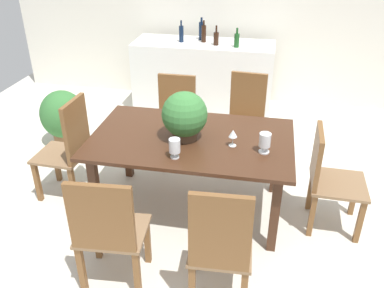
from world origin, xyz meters
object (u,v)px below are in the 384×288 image
Objects in this scene: wine_bottle_amber at (201,31)px; potted_plant_floor at (63,116)px; flower_centerpiece at (185,115)px; wine_bottle_clear at (181,33)px; wine_bottle_dark at (237,40)px; wine_bottle_tall at (204,33)px; wine_bottle_green at (216,38)px; chair_far_right at (246,115)px; chair_foot_end at (327,175)px; kitchen_counter at (203,77)px; chair_near_left at (108,229)px; crystal_vase_left at (175,147)px; dining_table at (191,146)px; wine_glass at (233,134)px; chair_near_right at (220,245)px; chair_far_left at (175,111)px; crystal_vase_center_near at (265,141)px; chair_head_end at (69,146)px.

potted_plant_floor is (-1.39, -1.47, -0.72)m from wine_bottle_amber.
flower_centerpiece is 2.35m from wine_bottle_clear.
wine_bottle_amber is 1.21× the size of wine_bottle_dark.
wine_bottle_clear is 1.88m from potted_plant_floor.
wine_bottle_tall is 2.11m from potted_plant_floor.
wine_bottle_clear is (-0.48, 0.07, 0.02)m from wine_bottle_green.
chair_foot_end is at bearing -49.06° from chair_far_right.
kitchen_counter is at bearing 153.31° from wine_bottle_green.
potted_plant_floor is at bearing -60.08° from chair_near_left.
chair_far_right reaches higher than crystal_vase_left.
chair_far_right is 2.32× the size of flower_centerpiece.
wine_glass reaches higher than dining_table.
flower_centerpiece is (-0.45, 1.01, 0.42)m from chair_near_right.
wine_bottle_green is at bearing -26.69° from kitchen_counter.
wine_bottle_dark reaches higher than chair_far_right.
chair_far_left reaches higher than wine_glass.
wine_glass is 2.53m from wine_bottle_clear.
chair_far_left is 5.49× the size of crystal_vase_left.
chair_near_left is at bearing -86.56° from wine_bottle_clear.
flower_centerpiece is 2.56× the size of crystal_vase_left.
wine_bottle_clear is (-0.20, 3.29, 0.54)m from chair_near_left.
wine_glass is (0.74, 0.95, 0.32)m from chair_near_left.
chair_near_left is at bearing -91.64° from wine_bottle_tall.
chair_far_right reaches higher than kitchen_counter.
chair_far_left is 3.05× the size of wine_bottle_amber.
dining_table is 2.48m from wine_bottle_amber.
chair_far_left is at bearing -103.83° from wine_bottle_green.
crystal_vase_center_near is 0.09× the size of kitchen_counter.
crystal_vase_left is at bearing 107.96° from chair_foot_end.
chair_foot_end is at bearing 0.14° from dining_table.
wine_bottle_dark reaches higher than potted_plant_floor.
chair_far_right is (0.78, 2.07, -0.01)m from chair_near_left.
wine_bottle_amber is 1.04× the size of wine_bottle_tall.
chair_head_end is 1.81m from crystal_vase_center_near.
chair_near_left reaches higher than wine_glass.
wine_glass is 0.59× the size of wine_bottle_green.
wine_bottle_dark is at bearing 63.59° from chair_far_left.
chair_far_left is at bearing 3.37° from potted_plant_floor.
potted_plant_floor is at bearing 151.24° from dining_table.
chair_far_right is at bearing 71.74° from crystal_vase_left.
wine_bottle_clear reaches higher than chair_foot_end.
wine_bottle_dark is at bearing 150.55° from chair_head_end.
wine_bottle_green reaches higher than chair_head_end.
chair_head_end reaches higher than chair_foot_end.
crystal_vase_left reaches higher than wine_glass.
crystal_vase_center_near is (1.01, 0.89, 0.32)m from chair_near_left.
chair_foot_end is 0.66m from crystal_vase_center_near.
wine_bottle_tall is at bearing -81.42° from chair_near_right.
wine_glass is at bearing -87.50° from chair_far_right.
wine_bottle_clear reaches higher than dining_table.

